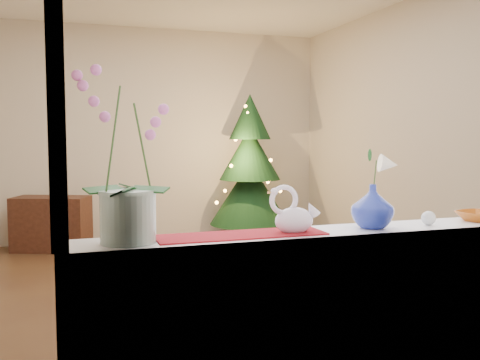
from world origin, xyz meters
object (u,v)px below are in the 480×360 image
object	(u,v)px
side_table	(52,224)
swan	(294,210)
xmas_tree	(250,168)
blue_vase	(373,203)
amber_dish	(478,217)
paperweight	(429,218)
orchid_pot	(127,155)

from	to	relation	value
side_table	swan	bearing A→B (deg)	-55.12
xmas_tree	blue_vase	bearing A→B (deg)	-102.24
amber_dish	side_table	world-z (taller)	amber_dish
swan	blue_vase	bearing A→B (deg)	21.77
blue_vase	side_table	distance (m)	4.76
paperweight	xmas_tree	xyz separation A→B (m)	(0.65, 4.34, -0.02)
swan	paperweight	world-z (taller)	swan
side_table	paperweight	bearing A→B (deg)	-47.44
swan	amber_dish	size ratio (longest dim) A/B	1.38
orchid_pot	blue_vase	bearing A→B (deg)	-0.20
paperweight	amber_dish	bearing A→B (deg)	4.51
blue_vase	paperweight	world-z (taller)	blue_vase
orchid_pot	swan	size ratio (longest dim) A/B	2.95
paperweight	amber_dish	distance (m)	0.30
xmas_tree	side_table	xyz separation A→B (m)	(-2.39, 0.15, -0.61)
swan	xmas_tree	bearing A→B (deg)	93.94
paperweight	xmas_tree	size ratio (longest dim) A/B	0.03
blue_vase	side_table	xyz separation A→B (m)	(-1.45, 4.48, -0.72)
orchid_pot	side_table	size ratio (longest dim) A/B	0.80
blue_vase	paperweight	distance (m)	0.30
swan	amber_dish	distance (m)	0.97
orchid_pot	blue_vase	xyz separation A→B (m)	(1.06, -0.00, -0.22)
blue_vase	xmas_tree	xyz separation A→B (m)	(0.94, 4.33, -0.10)
swan	side_table	distance (m)	4.66
orchid_pot	side_table	distance (m)	4.59
swan	xmas_tree	world-z (taller)	xmas_tree
paperweight	side_table	size ratio (longest dim) A/B	0.08
orchid_pot	paperweight	world-z (taller)	orchid_pot
orchid_pot	paperweight	size ratio (longest dim) A/B	10.33
blue_vase	side_table	bearing A→B (deg)	107.90
xmas_tree	paperweight	bearing A→B (deg)	-98.56
orchid_pot	amber_dish	xyz separation A→B (m)	(1.65, 0.01, -0.31)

